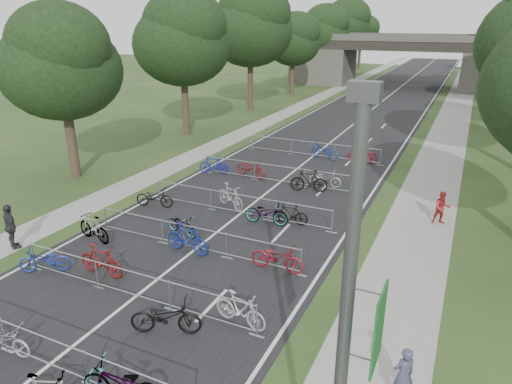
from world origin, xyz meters
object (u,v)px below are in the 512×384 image
overpass_bridge (404,61)px  pedestrian_b (442,208)px  lamppost (343,378)px  pedestrian_a (403,375)px  pedestrian_c (11,227)px

overpass_bridge → pedestrian_b: 47.82m
overpass_bridge → lamppost: size_ratio=3.78×
lamppost → pedestrian_b: lamppost is taller
pedestrian_a → pedestrian_b: bearing=-127.9°
overpass_bridge → pedestrian_c: bearing=-96.8°
pedestrian_b → pedestrian_c: 18.61m
overpass_bridge → pedestrian_b: (8.85, -46.92, -2.76)m
lamppost → overpass_bridge: bearing=97.5°
pedestrian_b → pedestrian_c: pedestrian_c is taller
overpass_bridge → pedestrian_a: size_ratio=20.07×
overpass_bridge → pedestrian_b: bearing=-79.3°
pedestrian_c → lamppost: bearing=-178.7°
lamppost → pedestrian_a: size_ratio=5.31×
pedestrian_b → pedestrian_c: (-15.65, -10.06, 0.19)m
pedestrian_a → pedestrian_b: 11.58m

